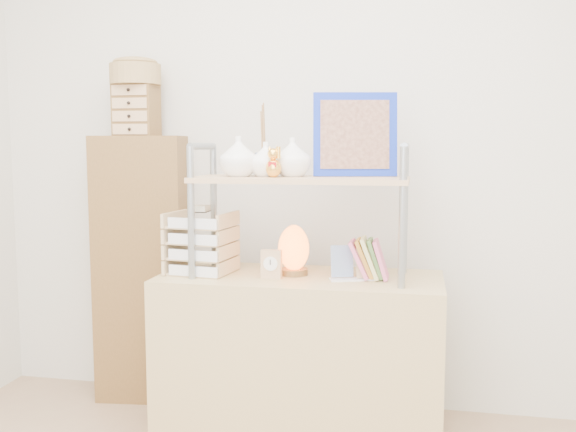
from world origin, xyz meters
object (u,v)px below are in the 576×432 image
(cabinet, at_px, (142,269))
(salt_lamp, at_px, (294,250))
(desk, at_px, (300,361))
(letter_tray, at_px, (200,246))

(cabinet, height_order, salt_lamp, cabinet)
(desk, xyz_separation_m, letter_tray, (-0.43, -0.03, 0.49))
(cabinet, height_order, letter_tray, cabinet)
(desk, relative_size, letter_tray, 4.03)
(desk, height_order, salt_lamp, salt_lamp)
(cabinet, bearing_deg, desk, -29.42)
(desk, relative_size, cabinet, 0.89)
(desk, xyz_separation_m, salt_lamp, (-0.03, 0.02, 0.48))
(salt_lamp, bearing_deg, letter_tray, -172.50)
(cabinet, xyz_separation_m, salt_lamp, (0.86, -0.35, 0.18))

